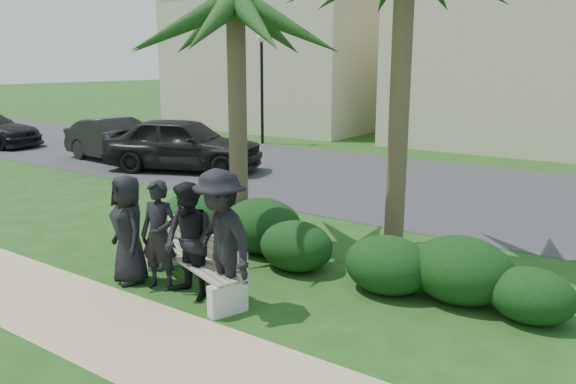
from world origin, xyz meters
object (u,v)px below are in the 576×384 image
at_px(man_a, 128,229).
at_px(man_c, 189,241).
at_px(park_bench, 192,263).
at_px(man_d, 221,241).
at_px(car_a, 183,144).
at_px(car_b, 118,140).
at_px(palm_left, 235,8).
at_px(street_lamp, 262,69).
at_px(man_b, 159,235).

xyz_separation_m(man_a, man_c, (1.14, 0.09, 0.00)).
bearing_deg(park_bench, man_d, -0.62).
relative_size(car_a, car_b, 1.12).
distance_m(man_d, palm_left, 4.14).
distance_m(man_c, car_b, 11.81).
bearing_deg(man_d, car_b, 162.77).
bearing_deg(man_c, park_bench, 137.38).
distance_m(park_bench, car_a, 9.19).
bearing_deg(palm_left, street_lamp, 125.68).
bearing_deg(park_bench, car_a, 155.37).
relative_size(man_a, car_b, 0.38).
relative_size(park_bench, man_c, 1.51).
height_order(park_bench, man_c, man_c).
distance_m(man_d, car_a, 9.98).
xyz_separation_m(street_lamp, car_a, (1.59, -5.94, -2.14)).
xyz_separation_m(street_lamp, palm_left, (7.44, -10.36, 1.09)).
xyz_separation_m(man_c, man_d, (0.59, -0.02, 0.13)).
height_order(man_a, car_b, man_a).
height_order(park_bench, palm_left, palm_left).
height_order(man_c, man_d, man_d).
xyz_separation_m(street_lamp, man_b, (7.83, -12.60, -2.15)).
distance_m(park_bench, man_a, 1.07).
xyz_separation_m(street_lamp, man_a, (7.28, -12.68, -2.14)).
xyz_separation_m(man_d, car_a, (-7.42, 6.68, -0.13)).
height_order(man_d, palm_left, palm_left).
distance_m(man_b, man_c, 0.58).
xyz_separation_m(man_c, palm_left, (-0.97, 2.23, 3.22)).
bearing_deg(car_b, park_bench, -118.88).
relative_size(man_d, palm_left, 0.37).
distance_m(street_lamp, palm_left, 12.80).
height_order(street_lamp, man_d, street_lamp).
bearing_deg(man_d, car_a, 153.32).
xyz_separation_m(park_bench, palm_left, (-0.74, 1.95, 3.67)).
distance_m(park_bench, man_c, 0.57).
bearing_deg(car_a, man_a, -161.40).
height_order(man_b, man_d, man_d).
bearing_deg(car_a, street_lamp, -6.57).
distance_m(man_a, palm_left, 3.98).
xyz_separation_m(man_b, man_c, (0.58, 0.00, 0.02)).
bearing_deg(man_d, palm_left, 140.11).
bearing_deg(man_c, car_b, 153.67).
xyz_separation_m(park_bench, car_a, (-6.60, 6.38, 0.44)).
relative_size(street_lamp, car_a, 0.91).
distance_m(park_bench, man_d, 1.04).
xyz_separation_m(man_a, man_b, (0.56, 0.08, -0.01)).
distance_m(man_b, man_d, 1.18).
bearing_deg(street_lamp, man_a, -60.15).
height_order(street_lamp, man_a, street_lamp).
xyz_separation_m(man_a, car_a, (-5.69, 6.74, 0.00)).
xyz_separation_m(man_a, palm_left, (0.17, 2.32, 3.23)).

